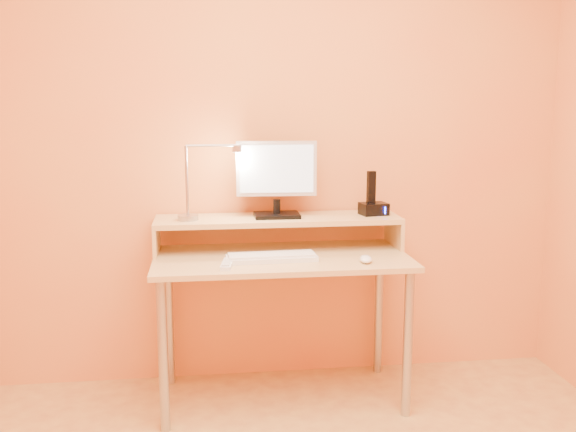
{
  "coord_description": "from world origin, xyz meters",
  "views": [
    {
      "loc": [
        -0.35,
        -1.77,
        1.45
      ],
      "look_at": [
        0.02,
        1.13,
        0.92
      ],
      "focal_mm": 40.28,
      "sensor_mm": 36.0,
      "label": 1
    }
  ],
  "objects": [
    {
      "name": "phone_handset",
      "position": [
        0.47,
        1.33,
        1.02
      ],
      "size": [
        0.04,
        0.03,
        0.16
      ],
      "primitive_type": "cube",
      "rotation": [
        0.0,
        0.0,
        0.17
      ],
      "color": "black",
      "rests_on": "phone_dock"
    },
    {
      "name": "desk_leg_fl",
      "position": [
        -0.55,
        0.93,
        0.35
      ],
      "size": [
        0.04,
        0.04,
        0.69
      ],
      "primitive_type": "cylinder",
      "color": "#A6A6AE",
      "rests_on": "floor"
    },
    {
      "name": "monitor_screen",
      "position": [
        -0.01,
        1.32,
        1.12
      ],
      "size": [
        0.35,
        0.02,
        0.23
      ],
      "primitive_type": "cube",
      "rotation": [
        0.0,
        0.0,
        -0.06
      ],
      "color": "#C8E3FE",
      "rests_on": "monitor_panel"
    },
    {
      "name": "remote_control",
      "position": [
        -0.26,
        1.01,
        0.73
      ],
      "size": [
        0.07,
        0.18,
        0.02
      ],
      "primitive_type": "cube",
      "rotation": [
        0.0,
        0.0,
        -0.14
      ],
      "color": "silver",
      "rests_on": "desk_lower"
    },
    {
      "name": "keyboard",
      "position": [
        -0.06,
        1.1,
        0.73
      ],
      "size": [
        0.42,
        0.15,
        0.02
      ],
      "primitive_type": "cube",
      "rotation": [
        0.0,
        0.0,
        0.04
      ],
      "color": "silver",
      "rests_on": "desk_lower"
    },
    {
      "name": "desk_leg_fr",
      "position": [
        0.55,
        0.93,
        0.35
      ],
      "size": [
        0.04,
        0.04,
        0.69
      ],
      "primitive_type": "cylinder",
      "color": "#A6A6AE",
      "rests_on": "floor"
    },
    {
      "name": "shelf_riser_right",
      "position": [
        0.59,
        1.33,
        0.79
      ],
      "size": [
        0.02,
        0.3,
        0.14
      ],
      "primitive_type": "cube",
      "color": "tan",
      "rests_on": "desk_lower"
    },
    {
      "name": "monitor_panel",
      "position": [
        -0.01,
        1.34,
        1.12
      ],
      "size": [
        0.39,
        0.06,
        0.27
      ],
      "primitive_type": "cube",
      "rotation": [
        0.0,
        0.0,
        -0.06
      ],
      "color": "silver",
      "rests_on": "monitor_neck"
    },
    {
      "name": "monitor_neck",
      "position": [
        -0.01,
        1.33,
        0.93
      ],
      "size": [
        0.04,
        0.04,
        0.07
      ],
      "primitive_type": "cylinder",
      "color": "black",
      "rests_on": "monitor_foot"
    },
    {
      "name": "desk_leg_bl",
      "position": [
        -0.55,
        1.43,
        0.35
      ],
      "size": [
        0.04,
        0.04,
        0.69
      ],
      "primitive_type": "cylinder",
      "color": "#A6A6AE",
      "rests_on": "floor"
    },
    {
      "name": "monitor_foot",
      "position": [
        -0.01,
        1.33,
        0.89
      ],
      "size": [
        0.22,
        0.16,
        0.02
      ],
      "primitive_type": "cube",
      "color": "black",
      "rests_on": "desk_shelf"
    },
    {
      "name": "shelf_riser_left",
      "position": [
        -0.59,
        1.33,
        0.79
      ],
      "size": [
        0.02,
        0.3,
        0.14
      ],
      "primitive_type": "cube",
      "color": "tan",
      "rests_on": "desk_lower"
    },
    {
      "name": "phone_dock",
      "position": [
        0.48,
        1.33,
        0.91
      ],
      "size": [
        0.15,
        0.12,
        0.06
      ],
      "primitive_type": "cube",
      "rotation": [
        0.0,
        0.0,
        0.17
      ],
      "color": "black",
      "rests_on": "desk_shelf"
    },
    {
      "name": "mouse",
      "position": [
        0.36,
        1.0,
        0.74
      ],
      "size": [
        0.07,
        0.1,
        0.03
      ],
      "primitive_type": "ellipsoid",
      "rotation": [
        0.0,
        0.0,
        -0.18
      ],
      "color": "white",
      "rests_on": "desk_lower"
    },
    {
      "name": "desk_lower",
      "position": [
        0.0,
        1.18,
        0.71
      ],
      "size": [
        1.2,
        0.6,
        0.02
      ],
      "primitive_type": "cube",
      "color": "tan",
      "rests_on": "floor"
    },
    {
      "name": "desk_shelf",
      "position": [
        0.0,
        1.33,
        0.87
      ],
      "size": [
        1.2,
        0.3,
        0.02
      ],
      "primitive_type": "cube",
      "color": "tan",
      "rests_on": "desk_lower"
    },
    {
      "name": "monitor_back",
      "position": [
        -0.01,
        1.36,
        1.12
      ],
      "size": [
        0.35,
        0.03,
        0.23
      ],
      "primitive_type": "cube",
      "rotation": [
        0.0,
        0.0,
        -0.06
      ],
      "color": "black",
      "rests_on": "monitor_panel"
    },
    {
      "name": "desk_leg_br",
      "position": [
        0.55,
        1.43,
        0.35
      ],
      "size": [
        0.04,
        0.04,
        0.69
      ],
      "primitive_type": "cylinder",
      "color": "#A6A6AE",
      "rests_on": "floor"
    },
    {
      "name": "lamp_arm",
      "position": [
        -0.32,
        1.3,
        1.24
      ],
      "size": [
        0.24,
        0.01,
        0.01
      ],
      "primitive_type": "cylinder",
      "rotation": [
        0.0,
        1.57,
        0.0
      ],
      "color": "#A6A6AE",
      "rests_on": "lamp_post"
    },
    {
      "name": "wall_back",
      "position": [
        0.0,
        1.5,
        1.25
      ],
      "size": [
        3.0,
        0.04,
        2.5
      ],
      "primitive_type": "cube",
      "color": "#DD964A",
      "rests_on": "floor"
    },
    {
      "name": "lamp_bulb",
      "position": [
        -0.2,
        1.3,
        1.2
      ],
      "size": [
        0.03,
        0.03,
        0.0
      ],
      "primitive_type": "cylinder",
      "color": "#FFEAC6",
      "rests_on": "lamp_head"
    },
    {
      "name": "lamp_head",
      "position": [
        -0.2,
        1.3,
        1.22
      ],
      "size": [
        0.04,
        0.04,
        0.03
      ],
      "primitive_type": "cylinder",
      "color": "#A6A6AE",
      "rests_on": "lamp_arm"
    },
    {
      "name": "lamp_base",
      "position": [
        -0.44,
        1.3,
        0.89
      ],
      "size": [
        0.1,
        0.1,
        0.02
      ],
      "primitive_type": "cylinder",
      "color": "#A6A6AE",
      "rests_on": "desk_shelf"
    },
    {
      "name": "phone_led",
      "position": [
        0.53,
        1.28,
        0.91
      ],
      "size": [
        0.01,
        0.0,
        0.04
      ],
      "primitive_type": "cube",
      "color": "#2F3AEB",
      "rests_on": "phone_dock"
    },
    {
      "name": "lamp_post",
      "position": [
        -0.44,
        1.3,
        1.07
      ],
      "size": [
        0.01,
        0.01,
        0.33
      ],
      "primitive_type": "cylinder",
      "color": "#A6A6AE",
      "rests_on": "lamp_base"
    }
  ]
}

